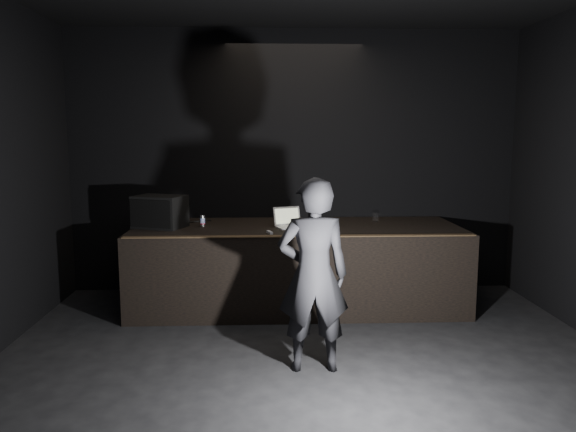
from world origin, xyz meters
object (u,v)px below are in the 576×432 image
(laptop, at_px, (289,222))
(stage_monitor, at_px, (160,212))
(beer_can, at_px, (203,221))
(person, at_px, (313,275))
(stage_riser, at_px, (297,266))

(laptop, bearing_deg, stage_monitor, 159.17)
(beer_can, bearing_deg, laptop, -2.73)
(stage_monitor, bearing_deg, person, -27.69)
(stage_monitor, bearing_deg, stage_riser, 21.82)
(beer_can, distance_m, person, 2.30)
(laptop, bearing_deg, beer_can, 157.32)
(laptop, bearing_deg, person, -106.08)
(laptop, xyz_separation_m, person, (0.13, -1.90, -0.18))
(beer_can, bearing_deg, person, -58.60)
(stage_riser, height_order, person, person)
(stage_monitor, relative_size, beer_can, 4.79)
(stage_monitor, xyz_separation_m, beer_can, (0.51, 0.03, -0.12))
(beer_can, xyz_separation_m, person, (1.19, -1.95, -0.19))
(stage_riser, height_order, beer_can, beer_can)
(stage_monitor, xyz_separation_m, person, (1.71, -1.93, -0.32))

